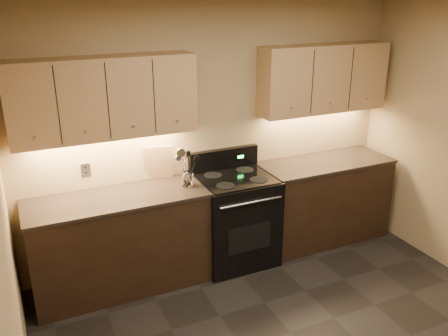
{
  "coord_description": "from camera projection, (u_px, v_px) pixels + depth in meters",
  "views": [
    {
      "loc": [
        -1.84,
        -2.23,
        2.67
      ],
      "look_at": [
        -0.15,
        1.45,
        1.14
      ],
      "focal_mm": 38.0,
      "sensor_mm": 36.0,
      "label": 1
    }
  ],
  "objects": [
    {
      "name": "steel_spatula",
      "position": [
        189.0,
        166.0,
        4.45
      ],
      "size": [
        0.22,
        0.14,
        0.36
      ],
      "primitive_type": null,
      "rotation": [
        0.21,
        -0.35,
        -0.28
      ],
      "color": "silver",
      "rests_on": "utensil_crock"
    },
    {
      "name": "wall_back",
      "position": [
        215.0,
        134.0,
        4.8
      ],
      "size": [
        4.0,
        0.04,
        2.6
      ],
      "primitive_type": "cube",
      "color": "tan",
      "rests_on": "ground"
    },
    {
      "name": "utensil_crock",
      "position": [
        188.0,
        179.0,
        4.47
      ],
      "size": [
        0.11,
        0.11,
        0.14
      ],
      "color": "white",
      "rests_on": "counter_left"
    },
    {
      "name": "cutting_board",
      "position": [
        158.0,
        162.0,
        4.6
      ],
      "size": [
        0.29,
        0.15,
        0.35
      ],
      "primitive_type": "cube",
      "rotation": [
        0.19,
        0.0,
        -0.26
      ],
      "color": "tan",
      "rests_on": "counter_left"
    },
    {
      "name": "wall_left",
      "position": [
        4.0,
        289.0,
        2.32
      ],
      "size": [
        0.04,
        4.0,
        2.6
      ],
      "primitive_type": "cube",
      "color": "tan",
      "rests_on": "ground"
    },
    {
      "name": "black_spoon",
      "position": [
        187.0,
        167.0,
        4.44
      ],
      "size": [
        0.12,
        0.17,
        0.33
      ],
      "primitive_type": null,
      "rotation": [
        0.36,
        0.19,
        0.01
      ],
      "color": "black",
      "rests_on": "utensil_crock"
    },
    {
      "name": "outlet_plate",
      "position": [
        86.0,
        170.0,
        4.35
      ],
      "size": [
        0.08,
        0.01,
        0.12
      ],
      "primitive_type": "cube",
      "color": "#B2B5BA",
      "rests_on": "wall_back"
    },
    {
      "name": "ceiling",
      "position": [
        356.0,
        3.0,
        2.64
      ],
      "size": [
        4.0,
        4.0,
        0.0
      ],
      "primitive_type": "plane",
      "rotation": [
        3.14,
        0.0,
        0.0
      ],
      "color": "silver",
      "rests_on": "wall_back"
    },
    {
      "name": "upper_cab_left",
      "position": [
        104.0,
        98.0,
        4.07
      ],
      "size": [
        1.6,
        0.3,
        0.7
      ],
      "primitive_type": "cube",
      "color": "tan",
      "rests_on": "wall_back"
    },
    {
      "name": "counter_right",
      "position": [
        322.0,
        200.0,
        5.3
      ],
      "size": [
        1.46,
        0.62,
        0.93
      ],
      "color": "black",
      "rests_on": "ground"
    },
    {
      "name": "steel_skimmer",
      "position": [
        190.0,
        166.0,
        4.42
      ],
      "size": [
        0.19,
        0.1,
        0.37
      ],
      "primitive_type": null,
      "rotation": [
        -0.03,
        -0.27,
        0.11
      ],
      "color": "silver",
      "rests_on": "utensil_crock"
    },
    {
      "name": "counter_left",
      "position": [
        120.0,
        242.0,
        4.41
      ],
      "size": [
        1.62,
        0.62,
        0.93
      ],
      "color": "black",
      "rests_on": "ground"
    },
    {
      "name": "black_turner",
      "position": [
        190.0,
        168.0,
        4.42
      ],
      "size": [
        0.11,
        0.15,
        0.34
      ],
      "primitive_type": null,
      "rotation": [
        -0.14,
        0.06,
        0.27
      ],
      "color": "black",
      "rests_on": "utensil_crock"
    },
    {
      "name": "stove",
      "position": [
        235.0,
        218.0,
        4.85
      ],
      "size": [
        0.76,
        0.68,
        1.14
      ],
      "color": "black",
      "rests_on": "ground"
    },
    {
      "name": "wooden_spoon",
      "position": [
        184.0,
        169.0,
        4.42
      ],
      "size": [
        0.11,
        0.12,
        0.32
      ],
      "primitive_type": null,
      "rotation": [
        -0.13,
        0.18,
        0.26
      ],
      "color": "tan",
      "rests_on": "utensil_crock"
    },
    {
      "name": "upper_cab_right",
      "position": [
        323.0,
        78.0,
        4.96
      ],
      "size": [
        1.44,
        0.3,
        0.7
      ],
      "primitive_type": "cube",
      "color": "tan",
      "rests_on": "wall_back"
    }
  ]
}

